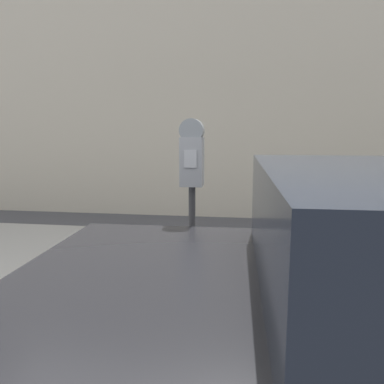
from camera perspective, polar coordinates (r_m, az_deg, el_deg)
The scene contains 3 objects.
sidewalk at distance 4.29m, azimuth -1.57°, elevation -11.46°, with size 24.00×2.80×0.13m.
building_facade at distance 7.21m, azimuth 2.73°, elevation 21.85°, with size 24.00×0.30×6.33m.
parking_meter at distance 2.75m, azimuth -0.00°, elevation 3.09°, with size 0.17×0.16×1.54m.
Camera 1 is at (0.69, -1.76, 1.57)m, focal length 35.00 mm.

